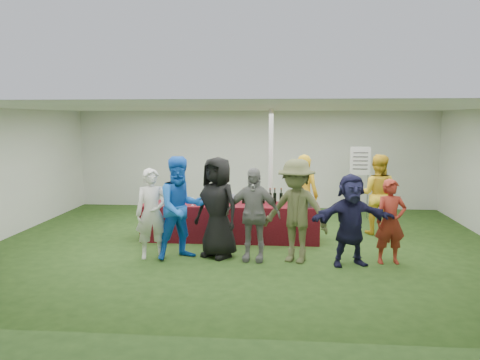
# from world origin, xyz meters

# --- Properties ---
(ground) EXTENTS (60.00, 60.00, 0.00)m
(ground) POSITION_xyz_m (0.00, 0.00, 0.00)
(ground) COLOR #284719
(ground) RESTS_ON ground
(tent) EXTENTS (10.00, 10.00, 10.00)m
(tent) POSITION_xyz_m (0.50, 1.20, 1.35)
(tent) COLOR white
(tent) RESTS_ON ground
(serving_table) EXTENTS (3.60, 0.80, 0.75)m
(serving_table) POSITION_xyz_m (-0.31, 0.36, 0.38)
(serving_table) COLOR maroon
(serving_table) RESTS_ON ground
(wine_bottles) EXTENTS (0.84, 0.15, 0.32)m
(wine_bottles) POSITION_xyz_m (0.36, 0.49, 0.87)
(wine_bottles) COLOR black
(wine_bottles) RESTS_ON serving_table
(wine_glasses) EXTENTS (2.73, 0.13, 0.16)m
(wine_glasses) POSITION_xyz_m (-0.81, 0.10, 0.86)
(wine_glasses) COLOR silver
(wine_glasses) RESTS_ON serving_table
(water_bottle) EXTENTS (0.07, 0.07, 0.23)m
(water_bottle) POSITION_xyz_m (-0.25, 0.44, 0.85)
(water_bottle) COLOR silver
(water_bottle) RESTS_ON serving_table
(bar_towel) EXTENTS (0.25, 0.18, 0.03)m
(bar_towel) POSITION_xyz_m (1.22, 0.41, 0.77)
(bar_towel) COLOR white
(bar_towel) RESTS_ON serving_table
(dump_bucket) EXTENTS (0.26, 0.26, 0.18)m
(dump_bucket) POSITION_xyz_m (1.26, 0.14, 0.84)
(dump_bucket) COLOR slate
(dump_bucket) RESTS_ON serving_table
(wine_list_sign) EXTENTS (0.50, 0.03, 1.80)m
(wine_list_sign) POSITION_xyz_m (2.68, 2.72, 1.32)
(wine_list_sign) COLOR slate
(wine_list_sign) RESTS_ON ground
(staff_pourer) EXTENTS (0.74, 0.60, 1.75)m
(staff_pourer) POSITION_xyz_m (1.20, 0.80, 0.88)
(staff_pourer) COLOR gold
(staff_pourer) RESTS_ON ground
(staff_back) EXTENTS (0.99, 0.86, 1.73)m
(staff_back) POSITION_xyz_m (2.80, 1.13, 0.87)
(staff_back) COLOR yellow
(staff_back) RESTS_ON ground
(customer_0) EXTENTS (0.68, 0.55, 1.62)m
(customer_0) POSITION_xyz_m (-1.56, -1.01, 0.81)
(customer_0) COLOR white
(customer_0) RESTS_ON ground
(customer_1) EXTENTS (1.12, 1.06, 1.83)m
(customer_1) POSITION_xyz_m (-1.04, -0.99, 0.92)
(customer_1) COLOR blue
(customer_1) RESTS_ON ground
(customer_2) EXTENTS (1.06, 0.96, 1.82)m
(customer_2) POSITION_xyz_m (-0.41, -0.83, 0.91)
(customer_2) COLOR black
(customer_2) RESTS_ON ground
(customer_3) EXTENTS (1.01, 0.53, 1.65)m
(customer_3) POSITION_xyz_m (0.24, -1.00, 0.83)
(customer_3) COLOR gray
(customer_3) RESTS_ON ground
(customer_4) EXTENTS (1.34, 1.08, 1.81)m
(customer_4) POSITION_xyz_m (0.99, -1.03, 0.90)
(customer_4) COLOR brown
(customer_4) RESTS_ON ground
(customer_5) EXTENTS (1.53, 0.80, 1.57)m
(customer_5) POSITION_xyz_m (1.91, -1.13, 0.79)
(customer_5) COLOR #1A1A3C
(customer_5) RESTS_ON ground
(customer_6) EXTENTS (0.58, 0.42, 1.47)m
(customer_6) POSITION_xyz_m (2.61, -0.97, 0.73)
(customer_6) COLOR maroon
(customer_6) RESTS_ON ground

